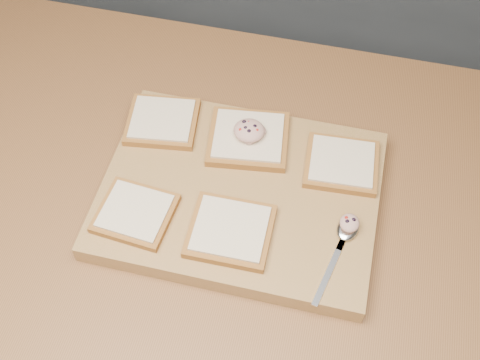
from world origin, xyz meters
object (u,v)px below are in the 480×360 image
object	(u,v)px
cutting_board	(240,194)
spoon	(345,234)
bread_far_center	(248,138)
tuna_salad_dollop	(249,130)

from	to	relation	value
cutting_board	spoon	bearing A→B (deg)	-15.27
bread_far_center	tuna_salad_dollop	xyz separation A→B (m)	(0.00, -0.00, 0.02)
cutting_board	tuna_salad_dollop	bearing A→B (deg)	94.30
bread_far_center	tuna_salad_dollop	world-z (taller)	tuna_salad_dollop
bread_far_center	tuna_salad_dollop	distance (m)	0.02
tuna_salad_dollop	spoon	size ratio (longest dim) A/B	0.32
cutting_board	spoon	size ratio (longest dim) A/B	2.69
tuna_salad_dollop	spoon	distance (m)	0.23
cutting_board	bread_far_center	world-z (taller)	bread_far_center
cutting_board	bread_far_center	distance (m)	0.10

